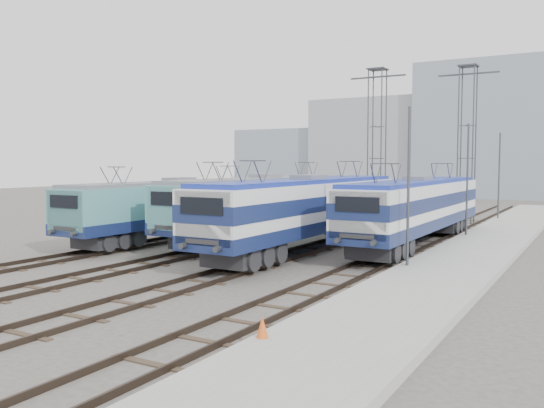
{
  "coord_description": "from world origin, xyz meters",
  "views": [
    {
      "loc": [
        15.74,
        -21.83,
        4.65
      ],
      "look_at": [
        -0.93,
        7.0,
        2.26
      ],
      "focal_mm": 38.0,
      "sensor_mm": 36.0,
      "label": 1
    }
  ],
  "objects": [
    {
      "name": "catenary_tower_east",
      "position": [
        6.5,
        24.0,
        6.64
      ],
      "size": [
        4.5,
        1.2,
        12.0
      ],
      "color": "#3F4247",
      "rests_on": "ground"
    },
    {
      "name": "building_center",
      "position": [
        4.0,
        62.0,
        9.0
      ],
      "size": [
        22.0,
        14.0,
        18.0
      ],
      "primitive_type": "cube",
      "color": "#8895A5",
      "rests_on": "ground"
    },
    {
      "name": "catenary_tower_west",
      "position": [
        0.0,
        22.0,
        6.64
      ],
      "size": [
        4.5,
        1.2,
        12.0
      ],
      "color": "#3F4247",
      "rests_on": "ground"
    },
    {
      "name": "platform",
      "position": [
        10.2,
        8.0,
        0.15
      ],
      "size": [
        4.0,
        70.0,
        0.3
      ],
      "primitive_type": "cube",
      "color": "#9E9E99",
      "rests_on": "ground"
    },
    {
      "name": "building_far_west",
      "position": [
        -30.0,
        62.0,
        5.0
      ],
      "size": [
        14.0,
        10.0,
        10.0
      ],
      "primitive_type": "cube",
      "color": "#8895A5",
      "rests_on": "ground"
    },
    {
      "name": "ground",
      "position": [
        0.0,
        0.0,
        0.0
      ],
      "size": [
        160.0,
        160.0,
        0.0
      ],
      "primitive_type": "plane",
      "color": "#514C47"
    },
    {
      "name": "locomotive_center_left",
      "position": [
        -2.25,
        8.3,
        2.29
      ],
      "size": [
        2.91,
        18.42,
        3.47
      ],
      "color": "navy",
      "rests_on": "ground"
    },
    {
      "name": "building_west",
      "position": [
        -14.0,
        62.0,
        7.0
      ],
      "size": [
        18.0,
        12.0,
        14.0
      ],
      "primitive_type": "cube",
      "color": "#979EA8",
      "rests_on": "ground"
    },
    {
      "name": "mast_front",
      "position": [
        8.6,
        2.0,
        3.5
      ],
      "size": [
        0.12,
        0.12,
        7.0
      ],
      "primitive_type": "cylinder",
      "color": "#3F4247",
      "rests_on": "ground"
    },
    {
      "name": "mast_mid",
      "position": [
        8.6,
        14.0,
        3.5
      ],
      "size": [
        0.12,
        0.12,
        7.0
      ],
      "primitive_type": "cylinder",
      "color": "#3F4247",
      "rests_on": "ground"
    },
    {
      "name": "locomotive_far_right",
      "position": [
        6.75,
        9.77,
        2.31
      ],
      "size": [
        2.87,
        18.14,
        3.41
      ],
      "color": "navy",
      "rests_on": "ground"
    },
    {
      "name": "safety_cone",
      "position": [
        8.5,
        -9.79,
        0.58
      ],
      "size": [
        0.3,
        0.3,
        0.55
      ],
      "primitive_type": "cone",
      "color": "#E0581B",
      "rests_on": "platform"
    },
    {
      "name": "locomotive_far_left",
      "position": [
        -6.75,
        5.52,
        2.17
      ],
      "size": [
        2.76,
        17.39,
        3.27
      ],
      "color": "navy",
      "rests_on": "ground"
    },
    {
      "name": "mast_rear",
      "position": [
        8.6,
        26.0,
        3.5
      ],
      "size": [
        0.12,
        0.12,
        7.0
      ],
      "primitive_type": "cylinder",
      "color": "#3F4247",
      "rests_on": "ground"
    },
    {
      "name": "locomotive_center_right",
      "position": [
        2.25,
        5.2,
        2.38
      ],
      "size": [
        2.95,
        18.68,
        3.51
      ],
      "color": "navy",
      "rests_on": "ground"
    }
  ]
}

